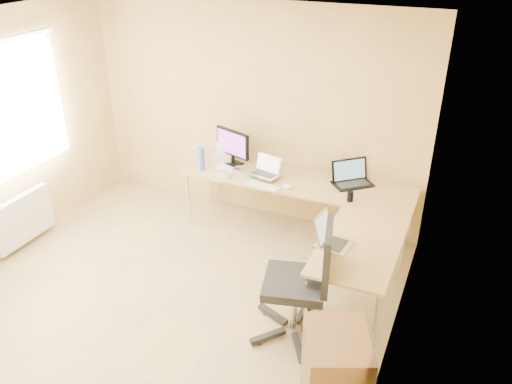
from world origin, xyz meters
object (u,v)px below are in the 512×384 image
at_px(desk_return, 357,276).
at_px(water_bottle, 202,159).
at_px(office_chair, 294,288).
at_px(laptop_black, 353,174).
at_px(desk_fan, 226,150).
at_px(mug, 227,175).
at_px(laptop_center, 265,166).
at_px(desk_main, 296,208).
at_px(cabinet, 335,377).
at_px(keyboard, 263,186).
at_px(laptop_return, 334,234).
at_px(monitor, 233,147).

height_order(desk_return, water_bottle, water_bottle).
bearing_deg(office_chair, laptop_black, 74.26).
height_order(desk_fan, office_chair, office_chair).
bearing_deg(mug, office_chair, -44.71).
height_order(laptop_center, desk_fan, desk_fan).
xyz_separation_m(desk_main, desk_return, (0.98, -1.00, 0.00)).
distance_m(mug, cabinet, 2.73).
bearing_deg(keyboard, cabinet, -44.06).
height_order(desk_return, laptop_black, laptop_black).
xyz_separation_m(mug, cabinet, (1.85, -1.96, -0.42)).
distance_m(mug, water_bottle, 0.42).
relative_size(mug, water_bottle, 0.42).
height_order(desk_return, laptop_return, laptop_return).
height_order(water_bottle, desk_fan, water_bottle).
bearing_deg(laptop_center, mug, -139.92).
relative_size(mug, desk_fan, 0.44).
bearing_deg(laptop_black, laptop_return, -124.74).
height_order(laptop_black, cabinet, laptop_black).
height_order(laptop_center, mug, laptop_center).
bearing_deg(office_chair, keyboard, 109.51).
distance_m(desk_main, keyboard, 0.56).
distance_m(desk_main, monitor, 1.05).
relative_size(desk_main, mug, 23.10).
bearing_deg(laptop_return, office_chair, 161.37).
height_order(laptop_return, office_chair, office_chair).
xyz_separation_m(laptop_center, desk_fan, (-0.65, 0.30, -0.02)).
bearing_deg(cabinet, laptop_center, 100.72).
height_order(desk_main, water_bottle, water_bottle).
distance_m(monitor, laptop_black, 1.47).
bearing_deg(laptop_center, water_bottle, -161.43).
distance_m(water_bottle, cabinet, 3.11).
bearing_deg(desk_main, cabinet, -63.50).
bearing_deg(laptop_black, desk_main, 152.18).
distance_m(mug, desk_fan, 0.57).
bearing_deg(desk_fan, monitor, -44.92).
distance_m(laptop_return, cabinet, 1.29).
distance_m(water_bottle, desk_fan, 0.40).
relative_size(keyboard, laptop_return, 1.12).
bearing_deg(laptop_center, office_chair, -45.27).
xyz_separation_m(monitor, laptop_return, (1.62, -1.24, -0.10)).
bearing_deg(water_bottle, office_chair, -39.57).
bearing_deg(cabinet, laptop_black, 78.48).
bearing_deg(monitor, water_bottle, -112.37).
relative_size(monitor, keyboard, 1.30).
bearing_deg(mug, laptop_center, 27.02).
bearing_deg(keyboard, desk_main, 56.39).
xyz_separation_m(laptop_center, keyboard, (0.07, -0.19, -0.14)).
relative_size(water_bottle, desk_fan, 1.07).
bearing_deg(water_bottle, desk_main, 9.03).
bearing_deg(laptop_black, cabinet, -119.37).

